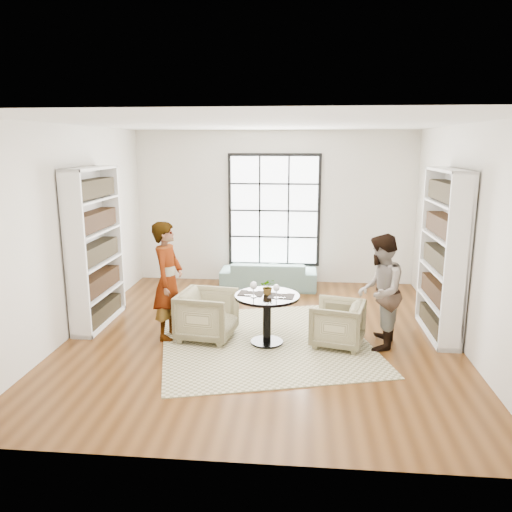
# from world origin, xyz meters

# --- Properties ---
(ground) EXTENTS (6.00, 6.00, 0.00)m
(ground) POSITION_xyz_m (0.00, 0.00, 0.00)
(ground) COLOR brown
(room_shell) EXTENTS (6.00, 6.01, 6.00)m
(room_shell) POSITION_xyz_m (0.00, 0.54, 1.26)
(room_shell) COLOR silver
(room_shell) RESTS_ON ground
(rug) EXTENTS (3.47, 3.47, 0.01)m
(rug) POSITION_xyz_m (0.07, -0.24, 0.01)
(rug) COLOR #BFB68F
(rug) RESTS_ON ground
(pedestal_table) EXTENTS (0.89, 0.89, 0.71)m
(pedestal_table) POSITION_xyz_m (0.10, -0.30, 0.52)
(pedestal_table) COLOR black
(pedestal_table) RESTS_ON ground
(sofa) EXTENTS (1.83, 0.73, 0.53)m
(sofa) POSITION_xyz_m (-0.07, 2.45, 0.27)
(sofa) COLOR slate
(sofa) RESTS_ON ground
(armchair_left) EXTENTS (0.87, 0.85, 0.70)m
(armchair_left) POSITION_xyz_m (-0.76, -0.18, 0.35)
(armchair_left) COLOR tan
(armchair_left) RESTS_ON ground
(armchair_right) EXTENTS (0.84, 0.82, 0.63)m
(armchair_right) POSITION_xyz_m (1.07, -0.27, 0.31)
(armchair_right) COLOR tan
(armchair_right) RESTS_ON ground
(person_left) EXTENTS (0.46, 0.65, 1.69)m
(person_left) POSITION_xyz_m (-1.31, -0.18, 0.84)
(person_left) COLOR gray
(person_left) RESTS_ON ground
(person_right) EXTENTS (0.75, 0.88, 1.57)m
(person_right) POSITION_xyz_m (1.62, -0.27, 0.79)
(person_right) COLOR gray
(person_right) RESTS_ON ground
(placemat_left) EXTENTS (0.37, 0.29, 0.01)m
(placemat_left) POSITION_xyz_m (-0.13, -0.26, 0.71)
(placemat_left) COLOR black
(placemat_left) RESTS_ON pedestal_table
(placemat_right) EXTENTS (0.37, 0.29, 0.01)m
(placemat_right) POSITION_xyz_m (0.29, -0.34, 0.71)
(placemat_right) COLOR black
(placemat_right) RESTS_ON pedestal_table
(cutlery_left) EXTENTS (0.16, 0.23, 0.01)m
(cutlery_left) POSITION_xyz_m (-0.13, -0.26, 0.72)
(cutlery_left) COLOR #BCBCC1
(cutlery_left) RESTS_ON placemat_left
(cutlery_right) EXTENTS (0.16, 0.23, 0.01)m
(cutlery_right) POSITION_xyz_m (0.29, -0.34, 0.72)
(cutlery_right) COLOR #BCBCC1
(cutlery_right) RESTS_ON placemat_right
(wine_glass_left) EXTENTS (0.10, 0.10, 0.22)m
(wine_glass_left) POSITION_xyz_m (-0.08, -0.42, 0.87)
(wine_glass_left) COLOR silver
(wine_glass_left) RESTS_ON pedestal_table
(wine_glass_right) EXTENTS (0.09, 0.09, 0.19)m
(wine_glass_right) POSITION_xyz_m (0.23, -0.44, 0.85)
(wine_glass_right) COLOR silver
(wine_glass_right) RESTS_ON pedestal_table
(flower_centerpiece) EXTENTS (0.22, 0.19, 0.23)m
(flower_centerpiece) POSITION_xyz_m (0.11, -0.28, 0.82)
(flower_centerpiece) COLOR gray
(flower_centerpiece) RESTS_ON pedestal_table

